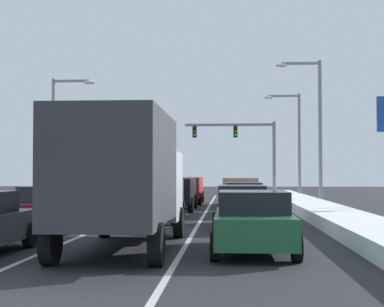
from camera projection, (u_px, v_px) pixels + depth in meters
ground_plane at (158, 221)px, 23.55m from camera, size 120.00×120.00×0.00m
lane_stripe_between_right_lane_and_center_lane at (205, 214)px, 27.56m from camera, size 0.14×45.49×0.01m
lane_stripe_between_center_lane_and_left_lane at (134, 214)px, 27.78m from camera, size 0.14×45.49×0.01m
snow_bank_right_shoulder at (317, 209)px, 27.23m from camera, size 2.09×45.49×0.48m
snow_bank_left_shoulder at (25, 208)px, 28.13m from camera, size 1.65×45.49×0.53m
sedan_green_right_lane_nearest at (253, 221)px, 14.26m from camera, size 2.00×4.50×1.51m
sedan_charcoal_right_lane_second at (242, 206)px, 20.74m from camera, size 2.00×4.50×1.51m
sedan_white_right_lane_third at (243, 198)px, 26.95m from camera, size 2.00×4.50×1.51m
suv_tan_right_lane_fourth at (240, 189)px, 33.99m from camera, size 2.16×4.90×1.67m
box_truck_center_lane_nearest at (124, 175)px, 14.63m from camera, size 2.53×7.20×3.36m
suv_navy_center_lane_second at (155, 196)px, 23.52m from camera, size 2.16×4.90×1.67m
suv_black_center_lane_third at (175, 191)px, 30.35m from camera, size 2.16×4.90×1.67m
suv_red_center_lane_fourth at (186, 188)px, 36.91m from camera, size 2.16×4.90×1.67m
sedan_maroon_left_lane_second at (52, 208)px, 19.85m from camera, size 2.00×4.50×1.51m
suv_green_left_lane_third at (88, 193)px, 26.73m from camera, size 2.16×4.90×1.67m
suv_charcoal_left_lane_fourth at (118, 189)px, 33.94m from camera, size 2.16×4.90×1.67m
traffic_light_gantry at (246, 142)px, 48.16m from camera, size 7.54×0.47×6.20m
street_lamp_right_near at (314, 119)px, 33.53m from camera, size 2.66×0.36×8.46m
street_lamp_right_mid at (294, 136)px, 41.78m from camera, size 2.66×0.36×7.66m
street_lamp_left_mid at (60, 129)px, 34.97m from camera, size 2.66×0.36×7.65m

